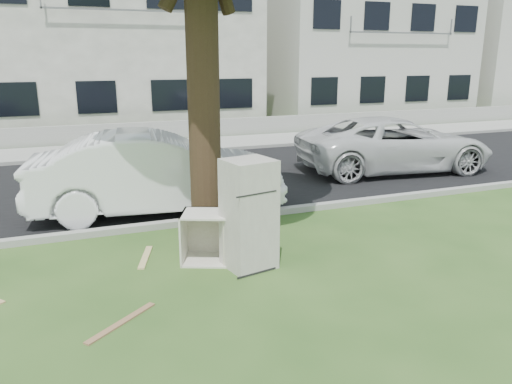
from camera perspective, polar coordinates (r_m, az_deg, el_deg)
name	(u,v)px	position (r m, az deg, el deg)	size (l,w,h in m)	color
ground	(266,270)	(7.50, 1.14, -8.94)	(120.00, 120.00, 0.00)	#2B4E1C
road	(178,180)	(12.97, -8.88, 1.37)	(120.00, 7.00, 0.01)	black
kerb_near	(218,221)	(9.66, -4.34, -3.35)	(120.00, 0.18, 0.12)	gray
kerb_far	(154,155)	(16.39, -11.56, 4.11)	(120.00, 0.18, 0.12)	gray
sidewalk	(147,148)	(17.79, -12.36, 4.95)	(120.00, 2.80, 0.01)	gray
low_wall	(140,132)	(19.31, -13.17, 6.72)	(120.00, 0.15, 0.70)	gray
townhouse_center	(119,41)	(23.99, -15.43, 16.26)	(11.22, 8.16, 7.44)	silver
townhouse_right	(352,50)	(27.95, 10.88, 15.69)	(10.20, 8.16, 6.84)	beige
fridge	(249,214)	(7.36, -0.81, -2.57)	(0.68, 0.63, 1.65)	beige
cabinet	(215,237)	(7.72, -4.71, -5.14)	(1.00, 0.62, 0.78)	white
plank_a	(122,322)	(6.34, -15.11, -14.20)	(1.08, 0.09, 0.02)	#8B6443
plank_c	(145,257)	(8.12, -12.53, -7.29)	(0.91, 0.10, 0.02)	tan
car_center	(157,173)	(10.21, -11.25, 2.18)	(1.73, 4.96, 1.63)	white
car_right	(395,144)	(14.29, 15.55, 5.28)	(2.46, 5.32, 1.48)	silver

